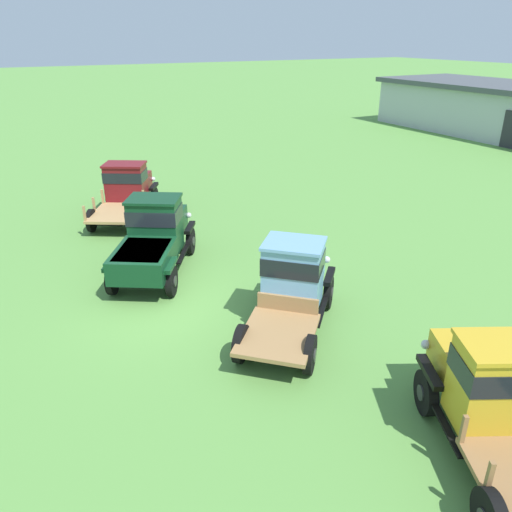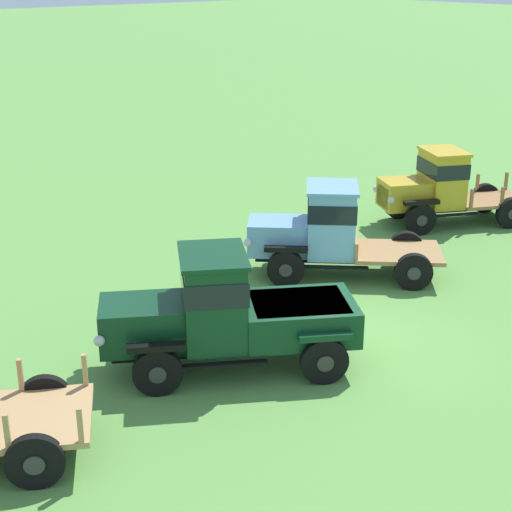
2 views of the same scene
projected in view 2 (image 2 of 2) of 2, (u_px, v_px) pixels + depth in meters
The scene contains 4 objects.
ground_plane at pixel (329, 342), 16.05m from camera, with size 240.00×240.00×0.00m, color #5B9342.
vintage_truck_second_in_line at pixel (227, 312), 14.68m from camera, with size 4.92×3.87×2.33m.
vintage_truck_midrow_center at pixel (326, 230), 19.08m from camera, with size 4.47×4.37×2.29m.
vintage_truck_far_side at pixel (439, 187), 22.86m from camera, with size 4.66×3.38×2.23m.
Camera 2 is at (-10.38, -10.08, 7.30)m, focal length 55.00 mm.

